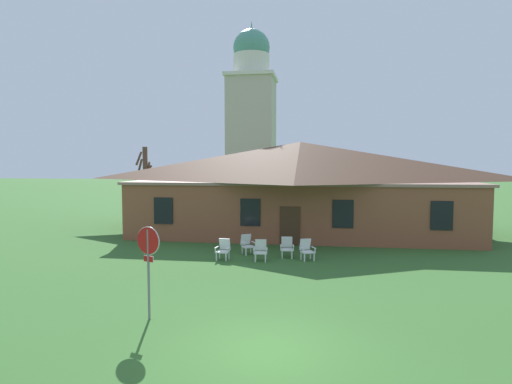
# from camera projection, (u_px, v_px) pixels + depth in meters

# --- Properties ---
(ground_plane) EXTENTS (200.00, 200.00, 0.00)m
(ground_plane) POSITION_uv_depth(u_px,v_px,m) (267.00, 350.00, 10.05)
(ground_plane) COLOR #336028
(brick_building) EXTENTS (20.67, 10.40, 5.81)m
(brick_building) POSITION_uv_depth(u_px,v_px,m) (300.00, 186.00, 27.52)
(brick_building) COLOR brown
(brick_building) RESTS_ON ground
(dome_tower) EXTENTS (5.18, 5.18, 19.39)m
(dome_tower) POSITION_uv_depth(u_px,v_px,m) (252.00, 121.00, 44.90)
(dome_tower) COLOR #BCB29E
(dome_tower) RESTS_ON ground
(stop_sign) EXTENTS (0.76, 0.30, 2.67)m
(stop_sign) POSITION_uv_depth(u_px,v_px,m) (148.00, 254.00, 11.89)
(stop_sign) COLOR slate
(stop_sign) RESTS_ON ground
(lawn_chair_by_porch) EXTENTS (0.68, 0.72, 0.96)m
(lawn_chair_by_porch) POSITION_uv_depth(u_px,v_px,m) (224.00, 249.00, 19.42)
(lawn_chair_by_porch) COLOR white
(lawn_chair_by_porch) RESTS_ON ground
(lawn_chair_near_door) EXTENTS (0.85, 0.87, 0.96)m
(lawn_chair_near_door) POSITION_uv_depth(u_px,v_px,m) (247.00, 244.00, 20.59)
(lawn_chair_near_door) COLOR silver
(lawn_chair_near_door) RESTS_ON ground
(lawn_chair_left_end) EXTENTS (0.68, 0.71, 0.96)m
(lawn_chair_left_end) POSITION_uv_depth(u_px,v_px,m) (261.00, 250.00, 19.19)
(lawn_chair_left_end) COLOR silver
(lawn_chair_left_end) RESTS_ON ground
(lawn_chair_middle) EXTENTS (0.68, 0.72, 0.96)m
(lawn_chair_middle) POSITION_uv_depth(u_px,v_px,m) (287.00, 247.00, 19.88)
(lawn_chair_middle) COLOR silver
(lawn_chair_middle) RESTS_ON ground
(lawn_chair_right_end) EXTENTS (0.78, 0.83, 0.96)m
(lawn_chair_right_end) POSITION_uv_depth(u_px,v_px,m) (307.00, 249.00, 19.36)
(lawn_chair_right_end) COLOR white
(lawn_chair_right_end) RESTS_ON ground
(bare_tree_beside_building) EXTENTS (1.08, 1.21, 5.65)m
(bare_tree_beside_building) POSITION_uv_depth(u_px,v_px,m) (145.00, 182.00, 31.81)
(bare_tree_beside_building) COLOR brown
(bare_tree_beside_building) RESTS_ON ground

